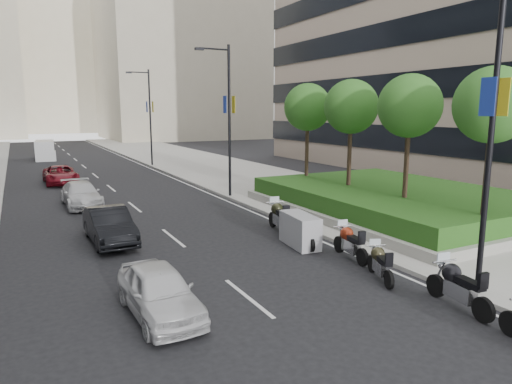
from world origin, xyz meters
TOP-DOWN VIEW (x-y plane):
  - ground at (0.00, 0.00)m, footprint 160.00×160.00m
  - sidewalk_right at (9.00, 30.00)m, footprint 10.00×100.00m
  - lane_edge at (3.70, 30.00)m, footprint 0.12×100.00m
  - lane_centre at (-1.50, 30.00)m, footprint 0.12×100.00m
  - building_cream_right at (22.00, 80.00)m, footprint 28.00×24.00m
  - building_cream_centre at (2.00, 120.00)m, footprint 30.00×24.00m
  - planter at (10.00, 10.00)m, footprint 10.00×14.00m
  - hedge at (10.00, 10.00)m, footprint 9.40×13.40m
  - tree_0 at (8.50, 4.00)m, footprint 2.80×2.80m
  - tree_1 at (8.50, 8.00)m, footprint 2.80×2.80m
  - tree_2 at (8.50, 12.00)m, footprint 2.80×2.80m
  - tree_3 at (8.50, 16.00)m, footprint 2.80×2.80m
  - lamp_post_0 at (4.14, 1.00)m, footprint 2.34×0.45m
  - lamp_post_1 at (4.14, 18.00)m, footprint 2.34×0.45m
  - lamp_post_2 at (4.14, 36.00)m, footprint 2.34×0.45m
  - motorcycle_2 at (3.16, 0.78)m, footprint 0.79×2.35m
  - motorcycle_3 at (2.80, 3.34)m, footprint 0.93×1.92m
  - motorcycle_4 at (3.30, 5.42)m, footprint 0.74×2.23m
  - motorcycle_5 at (2.54, 7.54)m, footprint 1.09×2.21m
  - motorcycle_6 at (2.95, 9.84)m, footprint 0.82×2.46m
  - car_a at (-4.03, 4.07)m, footprint 1.65×3.86m
  - car_b at (-3.95, 11.55)m, footprint 1.57×4.27m
  - car_c at (-4.04, 19.68)m, footprint 1.96×4.59m
  - car_d at (-4.35, 28.74)m, footprint 2.26×4.76m
  - delivery_van at (-4.35, 47.26)m, footprint 2.18×4.99m

SIDE VIEW (x-z plane):
  - ground at x=0.00m, z-range 0.00..0.00m
  - lane_edge at x=3.70m, z-range 0.00..0.01m
  - lane_centre at x=-1.50m, z-range 0.00..0.01m
  - sidewalk_right at x=9.00m, z-range 0.00..0.15m
  - planter at x=10.00m, z-range 0.15..0.55m
  - motorcycle_3 at x=2.80m, z-range 0.03..1.04m
  - motorcycle_4 at x=3.30m, z-range 0.04..1.15m
  - motorcycle_2 at x=3.16m, z-range 0.04..1.22m
  - motorcycle_5 at x=2.54m, z-range 0.00..1.27m
  - car_a at x=-4.03m, z-range 0.00..1.30m
  - car_d at x=-4.35m, z-range 0.00..1.31m
  - car_c at x=-4.04m, z-range 0.00..1.32m
  - motorcycle_6 at x=2.95m, z-range 0.04..1.28m
  - car_b at x=-3.95m, z-range 0.00..1.40m
  - hedge at x=10.00m, z-range 0.55..1.35m
  - delivery_van at x=-4.35m, z-range -0.07..1.98m
  - lamp_post_0 at x=4.14m, z-range 0.57..9.57m
  - lamp_post_1 at x=4.14m, z-range 0.57..9.57m
  - lamp_post_2 at x=4.14m, z-range 0.57..9.57m
  - tree_0 at x=8.50m, z-range 2.27..8.57m
  - tree_1 at x=8.50m, z-range 2.27..8.57m
  - tree_2 at x=8.50m, z-range 2.27..8.57m
  - tree_3 at x=8.50m, z-range 2.27..8.57m
  - building_cream_right at x=22.00m, z-range 0.00..36.00m
  - building_cream_centre at x=2.00m, z-range 0.00..38.00m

